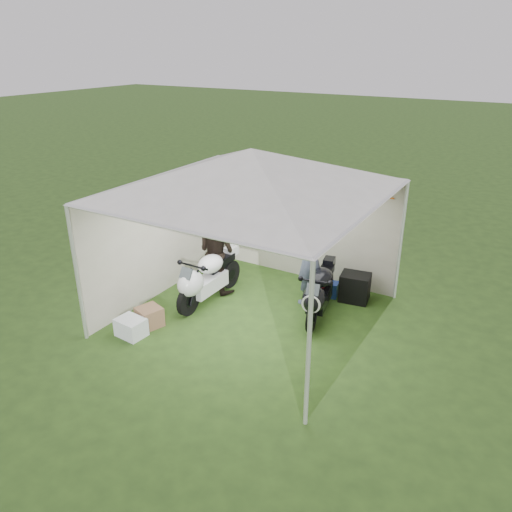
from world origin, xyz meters
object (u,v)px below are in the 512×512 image
object	(u,v)px
equipment_box	(355,287)
crate_0	(131,327)
person_dark_jacket	(217,252)
person_blue_jacket	(310,259)
canopy_tent	(252,175)
paddock_stand	(328,289)
crate_1	(150,317)
motorcycle_black	(319,291)
motorcycle_white	(206,277)

from	to	relation	value
equipment_box	crate_0	distance (m)	4.14
person_dark_jacket	person_blue_jacket	distance (m)	1.82
canopy_tent	paddock_stand	bearing A→B (deg)	58.15
equipment_box	crate_1	xyz separation A→B (m)	(-2.72, -2.68, -0.10)
crate_0	crate_1	distance (m)	0.40
motorcycle_black	paddock_stand	distance (m)	0.89
canopy_tent	paddock_stand	distance (m)	2.93
motorcycle_white	person_dark_jacket	bearing A→B (deg)	103.27
motorcycle_black	person_dark_jacket	xyz separation A→B (m)	(-2.14, -0.04, 0.32)
motorcycle_black	crate_1	world-z (taller)	motorcycle_black
equipment_box	motorcycle_black	bearing A→B (deg)	-111.29
equipment_box	person_blue_jacket	bearing A→B (deg)	-145.57
motorcycle_black	crate_0	world-z (taller)	motorcycle_black
motorcycle_black	person_dark_jacket	distance (m)	2.17
crate_0	equipment_box	bearing A→B (deg)	48.00
motorcycle_white	person_dark_jacket	xyz separation A→B (m)	(-0.12, 0.54, 0.30)
crate_1	motorcycle_white	bearing A→B (deg)	73.77
canopy_tent	crate_1	bearing A→B (deg)	-138.44
person_blue_jacket	crate_1	distance (m)	3.04
motorcycle_white	equipment_box	xyz separation A→B (m)	(2.37, 1.47, -0.25)
person_blue_jacket	person_dark_jacket	bearing A→B (deg)	-58.35
crate_0	crate_1	xyz separation A→B (m)	(0.05, 0.40, 0.02)
paddock_stand	crate_1	bearing A→B (deg)	-130.56
motorcycle_white	paddock_stand	xyz separation A→B (m)	(1.86, 1.38, -0.37)
paddock_stand	equipment_box	size ratio (longest dim) A/B	0.72
canopy_tent	person_dark_jacket	size ratio (longest dim) A/B	3.49
canopy_tent	crate_0	distance (m)	3.22
person_blue_jacket	crate_0	world-z (taller)	person_blue_jacket
canopy_tent	person_blue_jacket	size ratio (longest dim) A/B	3.24
canopy_tent	person_blue_jacket	xyz separation A→B (m)	(0.64, 0.98, -1.70)
motorcycle_white	crate_0	world-z (taller)	motorcycle_white
paddock_stand	crate_0	size ratio (longest dim) A/B	0.83
motorcycle_white	paddock_stand	distance (m)	2.35
canopy_tent	person_dark_jacket	distance (m)	2.16
paddock_stand	person_dark_jacket	xyz separation A→B (m)	(-1.98, -0.84, 0.66)
canopy_tent	motorcycle_white	xyz separation A→B (m)	(-1.00, 0.01, -2.06)
canopy_tent	equipment_box	xyz separation A→B (m)	(1.37, 1.48, -2.31)
canopy_tent	motorcycle_black	size ratio (longest dim) A/B	3.18
person_blue_jacket	crate_0	distance (m)	3.37
crate_1	crate_0	bearing A→B (deg)	-97.24
crate_1	paddock_stand	bearing A→B (deg)	49.44
person_blue_jacket	crate_0	xyz separation A→B (m)	(-2.05, -2.58, -0.72)
motorcycle_black	motorcycle_white	bearing A→B (deg)	-175.12
person_dark_jacket	equipment_box	distance (m)	2.71
person_dark_jacket	crate_1	size ratio (longest dim) A/B	4.24
motorcycle_white	person_blue_jacket	bearing A→B (deg)	31.34
motorcycle_black	paddock_stand	bearing A→B (deg)	90.00
person_blue_jacket	crate_1	size ratio (longest dim) A/B	4.58
motorcycle_white	equipment_box	distance (m)	2.80
person_blue_jacket	crate_0	size ratio (longest dim) A/B	3.76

